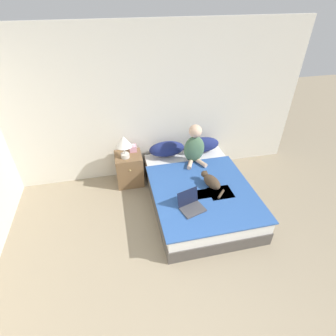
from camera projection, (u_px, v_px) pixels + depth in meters
name	position (u px, v px, depth m)	size (l,w,h in m)	color
wall_back	(145.00, 107.00, 4.28)	(5.44, 0.05, 2.55)	beige
bed	(199.00, 193.00, 4.16)	(1.49, 2.03, 0.42)	#4C4742
pillow_near	(167.00, 149.00, 4.58)	(0.62, 0.25, 0.28)	navy
pillow_far	(202.00, 145.00, 4.70)	(0.62, 0.25, 0.28)	navy
person_sitting	(194.00, 146.00, 4.34)	(0.36, 0.35, 0.68)	#476B4C
cat_tabby	(211.00, 181.00, 3.93)	(0.28, 0.53, 0.17)	#473828
laptop_open	(191.00, 205.00, 3.56)	(0.38, 0.36, 0.24)	#424247
nightstand	(129.00, 169.00, 4.57)	(0.45, 0.45, 0.57)	brown
table_lamp	(124.00, 143.00, 4.19)	(0.26, 0.26, 0.40)	beige
tissue_box	(133.00, 148.00, 4.48)	(0.12, 0.12, 0.14)	#E09EB2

